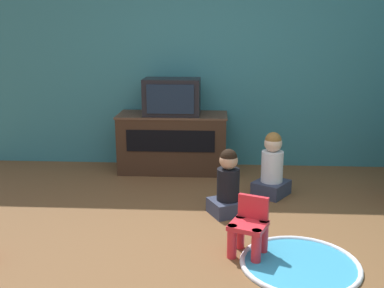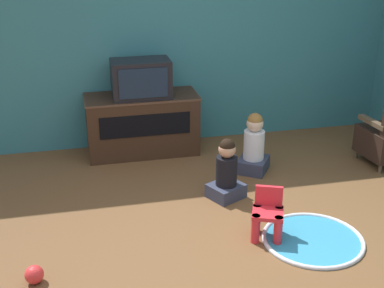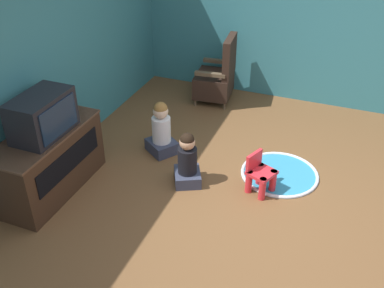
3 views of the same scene
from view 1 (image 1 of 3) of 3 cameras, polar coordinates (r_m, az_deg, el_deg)
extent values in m
plane|color=brown|center=(3.53, 0.68, -13.99)|extent=(30.00, 30.00, 0.00)
cube|color=teal|center=(5.60, 1.15, 11.12)|extent=(5.85, 0.12, 2.73)
cube|color=#382316|center=(5.43, -2.45, 0.19)|extent=(1.27, 0.53, 0.70)
cube|color=#503626|center=(5.36, -2.49, 3.70)|extent=(1.30, 0.54, 0.02)
cube|color=black|center=(5.15, -2.76, 0.37)|extent=(1.02, 0.01, 0.25)
cube|color=black|center=(5.29, -2.56, 6.02)|extent=(0.66, 0.38, 0.43)
cube|color=#142338|center=(5.09, -2.79, 5.70)|extent=(0.54, 0.02, 0.33)
cylinder|color=red|center=(3.46, 5.09, -12.24)|extent=(0.07, 0.07, 0.26)
cylinder|color=red|center=(3.40, 8.16, -12.78)|extent=(0.07, 0.07, 0.26)
cylinder|color=red|center=(3.61, 6.10, -11.08)|extent=(0.07, 0.07, 0.26)
cylinder|color=red|center=(3.56, 9.05, -11.58)|extent=(0.07, 0.07, 0.26)
cube|color=red|center=(3.46, 7.16, -10.24)|extent=(0.34, 0.33, 0.04)
cube|color=red|center=(3.51, 7.80, -7.92)|extent=(0.23, 0.12, 0.18)
cylinder|color=teal|center=(3.49, 13.54, -14.65)|extent=(0.88, 0.88, 0.01)
torus|color=silver|center=(3.49, 13.54, -14.58)|extent=(0.88, 0.88, 0.04)
cube|color=#33384C|center=(4.76, 10.01, -5.53)|extent=(0.44, 0.45, 0.15)
cylinder|color=silver|center=(4.69, 10.13, -2.83)|extent=(0.22, 0.22, 0.32)
sphere|color=beige|center=(4.62, 10.27, 0.09)|extent=(0.18, 0.18, 0.18)
sphere|color=olive|center=(4.62, 10.28, 0.47)|extent=(0.17, 0.17, 0.17)
cube|color=#33384C|center=(4.24, 4.55, -7.93)|extent=(0.41, 0.39, 0.14)
cylinder|color=black|center=(4.17, 4.61, -5.14)|extent=(0.21, 0.21, 0.30)
sphere|color=tan|center=(4.10, 4.67, -2.10)|extent=(0.17, 0.17, 0.17)
sphere|color=black|center=(4.09, 4.68, -1.70)|extent=(0.16, 0.16, 0.16)
camera|label=2|loc=(1.66, -118.73, 25.57)|focal=50.00mm
camera|label=3|loc=(4.54, -57.36, 25.68)|focal=42.00mm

